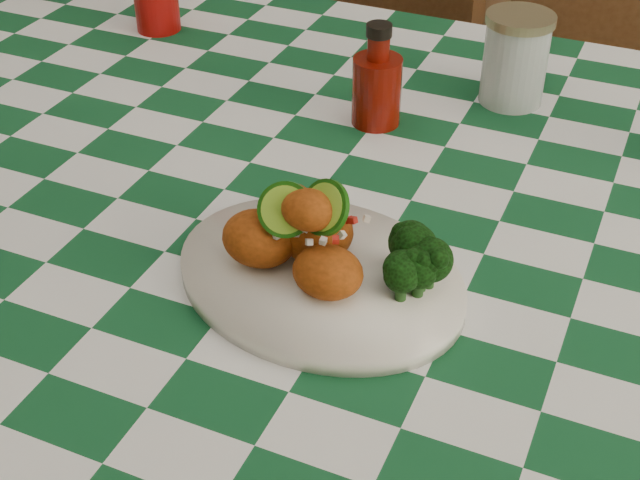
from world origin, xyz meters
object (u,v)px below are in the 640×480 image
at_px(ketchup_bottle, 377,75).
at_px(mason_jar, 515,59).
at_px(plate, 320,277).
at_px(wooden_chair_left, 329,101).
at_px(fried_chicken_pile, 312,231).
at_px(wooden_chair_right, 615,154).
at_px(dining_table, 326,412).

height_order(ketchup_bottle, mason_jar, ketchup_bottle).
xyz_separation_m(plate, wooden_chair_left, (-0.38, 0.92, -0.32)).
relative_size(ketchup_bottle, wooden_chair_left, 0.14).
relative_size(plate, fried_chicken_pile, 2.11).
distance_m(wooden_chair_left, wooden_chair_right, 0.59).
relative_size(fried_chicken_pile, wooden_chair_right, 0.14).
bearing_deg(dining_table, ketchup_bottle, 89.75).
height_order(dining_table, wooden_chair_right, wooden_chair_right).
relative_size(dining_table, mason_jar, 13.57).
height_order(fried_chicken_pile, wooden_chair_left, wooden_chair_left).
distance_m(dining_table, mason_jar, 0.55).
bearing_deg(ketchup_bottle, fried_chicken_pile, -79.91).
bearing_deg(fried_chicken_pile, ketchup_bottle, 100.09).
relative_size(dining_table, fried_chicken_pile, 11.58).
bearing_deg(mason_jar, fried_chicken_pile, -100.50).
height_order(mason_jar, wooden_chair_right, wooden_chair_right).
distance_m(dining_table, wooden_chair_left, 0.80).
distance_m(ketchup_bottle, wooden_chair_right, 0.69).
relative_size(plate, wooden_chair_left, 0.32).
bearing_deg(wooden_chair_right, plate, -110.67).
height_order(dining_table, wooden_chair_left, wooden_chair_left).
bearing_deg(wooden_chair_right, ketchup_bottle, -124.67).
bearing_deg(plate, mason_jar, 80.47).
bearing_deg(fried_chicken_pile, mason_jar, 79.50).
relative_size(dining_table, wooden_chair_left, 1.75).
distance_m(dining_table, fried_chicken_pile, 0.49).
bearing_deg(mason_jar, dining_table, -117.24).
bearing_deg(fried_chicken_pile, dining_table, 108.55).
height_order(mason_jar, wooden_chair_left, wooden_chair_left).
xyz_separation_m(ketchup_bottle, wooden_chair_left, (-0.31, 0.58, -0.38)).
relative_size(fried_chicken_pile, ketchup_bottle, 1.07).
relative_size(mason_jar, wooden_chair_right, 0.12).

